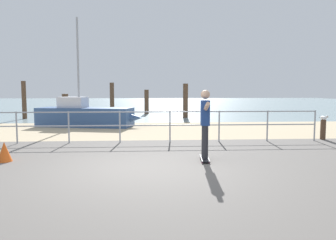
{
  "coord_description": "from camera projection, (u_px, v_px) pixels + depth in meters",
  "views": [
    {
      "loc": [
        0.26,
        -6.91,
        1.74
      ],
      "look_at": [
        0.82,
        2.0,
        0.9
      ],
      "focal_mm": 34.56,
      "sensor_mm": 36.0,
      "label": 1
    }
  ],
  "objects": [
    {
      "name": "skateboarder",
      "position": [
        205.0,
        120.0,
        7.79
      ],
      "size": [
        0.23,
        1.45,
        1.65
      ],
      "color": "#26262B",
      "rests_on": "skateboard"
    },
    {
      "name": "sea_surface",
      "position": [
        146.0,
        103.0,
        41.8
      ],
      "size": [
        72.0,
        50.0,
        0.04
      ],
      "primitive_type": "cube",
      "color": "#849EA3",
      "rests_on": "ground"
    },
    {
      "name": "traffic_cone",
      "position": [
        4.0,
        152.0,
        7.73
      ],
      "size": [
        0.36,
        0.36,
        0.5
      ],
      "primitive_type": "cone",
      "color": "#E55919",
      "rests_on": "ground"
    },
    {
      "name": "groyne_post_4",
      "position": [
        185.0,
        101.0,
        19.91
      ],
      "size": [
        0.31,
        0.31,
        2.12
      ],
      "primitive_type": "cylinder",
      "color": "#513826",
      "rests_on": "ground"
    },
    {
      "name": "groyne_post_3",
      "position": [
        147.0,
        102.0,
        23.11
      ],
      "size": [
        0.31,
        0.31,
        1.74
      ],
      "primitive_type": "cylinder",
      "color": "#513826",
      "rests_on": "ground"
    },
    {
      "name": "sailboat",
      "position": [
        89.0,
        116.0,
        15.19
      ],
      "size": [
        5.07,
        2.35,
        5.06
      ],
      "color": "#335184",
      "rests_on": "ground"
    },
    {
      "name": "beach_strip",
      "position": [
        142.0,
        130.0,
        13.97
      ],
      "size": [
        24.0,
        6.0,
        0.04
      ],
      "primitive_type": "cube",
      "color": "tan",
      "rests_on": "ground"
    },
    {
      "name": "groyne_post_1",
      "position": [
        65.0,
        106.0,
        19.23
      ],
      "size": [
        0.37,
        0.37,
        1.5
      ],
      "primitive_type": "cylinder",
      "color": "#513826",
      "rests_on": "ground"
    },
    {
      "name": "skateboard",
      "position": [
        205.0,
        158.0,
        7.87
      ],
      "size": [
        0.27,
        0.82,
        0.08
      ],
      "color": "black",
      "rests_on": "ground"
    },
    {
      "name": "ground_plane",
      "position": [
        134.0,
        183.0,
        6.02
      ],
      "size": [
        24.0,
        10.0,
        0.04
      ],
      "primitive_type": "cube",
      "color": "#605B56",
      "rests_on": "ground"
    },
    {
      "name": "railing_fence",
      "position": [
        120.0,
        122.0,
        10.49
      ],
      "size": [
        13.13,
        0.05,
        1.05
      ],
      "color": "#9EA0A5",
      "rests_on": "ground"
    },
    {
      "name": "bollard_short",
      "position": [
        323.0,
        130.0,
        11.2
      ],
      "size": [
        0.18,
        0.18,
        0.7
      ],
      "primitive_type": "cylinder",
      "color": "#513826",
      "rests_on": "ground"
    },
    {
      "name": "groyne_post_2",
      "position": [
        112.0,
        99.0,
        22.57
      ],
      "size": [
        0.3,
        0.3,
        2.23
      ],
      "primitive_type": "cylinder",
      "color": "#513826",
      "rests_on": "ground"
    },
    {
      "name": "groyne_post_0",
      "position": [
        24.0,
        100.0,
        19.11
      ],
      "size": [
        0.26,
        0.26,
        2.26
      ],
      "primitive_type": "cylinder",
      "color": "#513826",
      "rests_on": "ground"
    },
    {
      "name": "seagull",
      "position": [
        324.0,
        118.0,
        11.14
      ],
      "size": [
        0.16,
        0.49,
        0.18
      ],
      "color": "white",
      "rests_on": "bollard_short"
    }
  ]
}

